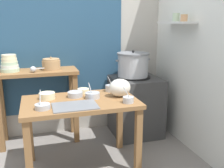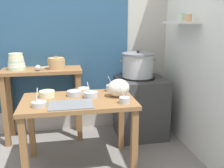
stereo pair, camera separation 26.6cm
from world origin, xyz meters
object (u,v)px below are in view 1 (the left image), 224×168
stove_block (135,106)px  steamer_pot (133,65)px  prep_bowl_5 (43,106)px  prep_bowl_6 (110,88)px  prep_bowl_4 (83,91)px  prep_bowl_0 (128,99)px  prep_bowl_3 (47,96)px  clay_pot (51,64)px  prep_table (81,111)px  prep_bowl_2 (93,95)px  plastic_bag (120,88)px  bowl_stack_enamel (10,64)px  serving_tray (75,106)px  ladle (34,69)px  back_shelf_table (37,89)px  prep_bowl_1 (75,94)px

stove_block → steamer_pot: bearing=153.4°
prep_bowl_5 → prep_bowl_6: prep_bowl_6 is taller
prep_bowl_4 → prep_bowl_5: 0.59m
prep_bowl_0 → prep_bowl_3: size_ratio=0.98×
clay_pot → prep_bowl_4: clay_pot is taller
prep_table → prep_bowl_2: size_ratio=7.08×
plastic_bag → prep_bowl_0: 0.23m
stove_block → prep_bowl_0: (-0.41, -0.81, 0.37)m
prep_bowl_2 → bowl_stack_enamel: bearing=138.4°
serving_tray → prep_bowl_3: prep_bowl_3 is taller
prep_table → prep_bowl_6: (0.37, 0.23, 0.15)m
prep_bowl_0 → prep_bowl_5: (-0.78, 0.05, -0.01)m
prep_bowl_4 → prep_bowl_5: size_ratio=0.75×
steamer_pot → bowl_stack_enamel: (-1.47, 0.13, 0.06)m
prep_bowl_3 → plastic_bag: bearing=-10.2°
ladle → plastic_bag: (0.82, -0.62, -0.12)m
prep_bowl_2 → prep_bowl_3: (-0.43, 0.11, 0.00)m
stove_block → clay_pot: size_ratio=3.65×
prep_table → prep_bowl_3: prep_bowl_3 is taller
prep_bowl_2 → serving_tray: bearing=-135.2°
back_shelf_table → stove_block: size_ratio=1.23×
prep_bowl_2 → prep_bowl_6: bearing=38.4°
prep_bowl_0 → prep_bowl_3: prep_bowl_0 is taller
clay_pot → prep_bowl_6: clay_pot is taller
prep_bowl_2 → prep_bowl_6: prep_bowl_6 is taller
ladle → prep_bowl_6: bearing=-27.5°
prep_bowl_0 → prep_bowl_6: size_ratio=0.87×
bowl_stack_enamel → prep_bowl_6: bowl_stack_enamel is taller
prep_table → prep_bowl_5: bearing=-156.4°
prep_bowl_2 → prep_bowl_6: 0.31m
prep_table → bowl_stack_enamel: bearing=132.1°
bowl_stack_enamel → prep_bowl_0: bowl_stack_enamel is taller
stove_block → ladle: ladle is taller
steamer_pot → prep_bowl_4: (-0.71, -0.38, -0.19)m
prep_bowl_3 → prep_bowl_4: bearing=15.1°
prep_bowl_3 → prep_bowl_4: 0.39m
serving_tray → prep_bowl_1: size_ratio=2.64×
clay_pot → prep_bowl_0: size_ratio=1.40×
clay_pot → prep_bowl_1: bearing=-73.0°
back_shelf_table → prep_bowl_1: bearing=-59.0°
stove_block → ladle: bearing=178.6°
back_shelf_table → plastic_bag: 1.08m
bowl_stack_enamel → plastic_bag: 1.32m
back_shelf_table → steamer_pot: size_ratio=2.11×
stove_block → prep_bowl_2: prep_bowl_2 is taller
bowl_stack_enamel → prep_bowl_4: bearing=-33.9°
prep_table → prep_bowl_0: 0.49m
bowl_stack_enamel → prep_bowl_4: size_ratio=1.70×
steamer_pot → serving_tray: (-0.86, -0.79, -0.21)m
prep_bowl_0 → prep_bowl_1: size_ratio=1.01×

